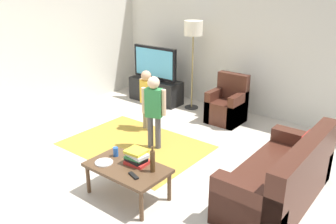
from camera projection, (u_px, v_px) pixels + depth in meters
ground at (142, 165)px, 5.13m from camera, size 7.80×7.80×0.00m
wall_back at (245, 44)px, 6.85m from camera, size 6.00×0.12×2.70m
wall_left at (18, 49)px, 6.39m from camera, size 0.12×6.00×2.70m
area_rug at (135, 145)px, 5.74m from camera, size 2.20×1.60×0.01m
tv_stand at (156, 91)px, 7.71m from camera, size 1.20×0.44×0.50m
tv at (155, 64)px, 7.48m from camera, size 1.10×0.28×0.71m
couch at (284, 181)px, 4.20m from camera, size 0.80×1.80×0.86m
armchair at (228, 106)px, 6.61m from camera, size 0.60×0.60×0.90m
floor_lamp at (193, 33)px, 6.86m from camera, size 0.36×0.36×1.78m
child_near_tv at (146, 95)px, 6.13m from camera, size 0.35×0.18×1.08m
child_center at (154, 106)px, 5.42m from camera, size 0.37×0.22×1.17m
coffee_table at (127, 170)px, 4.28m from camera, size 1.00×0.60×0.42m
book_stack at (137, 157)px, 4.29m from camera, size 0.29×0.24×0.18m
bottle at (153, 161)px, 4.10m from camera, size 0.06×0.06×0.32m
tv_remote at (134, 176)px, 4.04m from camera, size 0.18×0.10×0.02m
soda_can at (116, 152)px, 4.49m from camera, size 0.07×0.07×0.12m
plate at (104, 162)px, 4.33m from camera, size 0.22×0.22×0.02m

